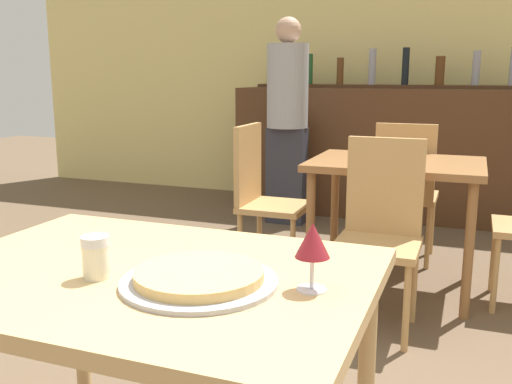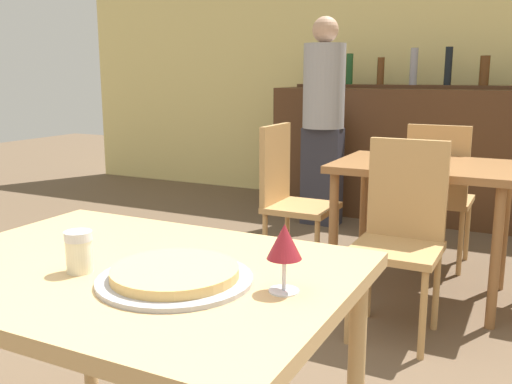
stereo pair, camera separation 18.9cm
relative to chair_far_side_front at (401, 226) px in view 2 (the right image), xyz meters
The scene contains 12 objects.
wall_back 3.00m from the chair_far_side_front, 96.96° to the left, with size 8.00×0.05×2.80m.
dining_table_near 1.62m from the chair_far_side_front, 102.44° to the right, with size 1.13×0.82×0.77m.
dining_table_far 0.54m from the chair_far_side_front, 90.00° to the left, with size 0.96×0.71×0.77m.
bar_counter 2.37m from the chair_far_side_front, 98.44° to the left, with size 2.60×0.56×1.12m.
bar_back_shelf 2.60m from the chair_far_side_front, 98.08° to the left, with size 2.39×0.24×0.35m.
chair_far_side_front is the anchor object (origin of this frame).
chair_far_side_back 1.04m from the chair_far_side_front, 90.00° to the left, with size 0.40×0.40×0.94m.
chair_far_side_left 0.97m from the chair_far_side_front, 147.39° to the left, with size 0.40×0.40×0.94m.
pizza_tray 1.65m from the chair_far_side_front, 96.32° to the right, with size 0.37×0.37×0.04m.
cheese_shaker 1.75m from the chair_far_side_front, 104.47° to the right, with size 0.07×0.07×0.10m.
person_standing 2.09m from the chair_far_side_front, 120.83° to the left, with size 0.34×0.34×1.70m.
wine_glass 1.60m from the chair_far_side_front, 87.21° to the right, with size 0.08×0.08×0.16m.
Camera 2 is at (0.92, -1.10, 1.25)m, focal length 40.00 mm.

